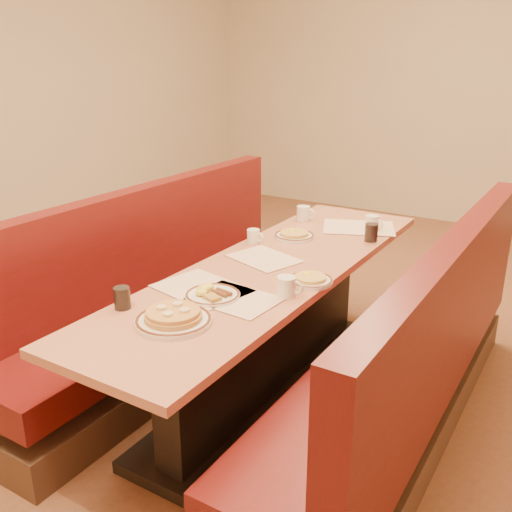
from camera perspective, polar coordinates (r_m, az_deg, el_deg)
The scene contains 19 objects.
ground at distance 3.26m, azimuth 1.56°, elevation -13.40°, with size 8.00×8.00×0.00m, color #9E6647.
room_envelope at distance 2.74m, azimuth 1.96°, elevation 22.92°, with size 6.04×8.04×2.82m.
diner_table at distance 3.07m, azimuth 1.63°, elevation -7.52°, with size 0.70×2.50×0.75m.
booth_left at distance 3.46m, azimuth -8.95°, elevation -4.72°, with size 0.55×2.50×1.05m.
booth_right at distance 2.83m, azimuth 14.81°, elevation -11.07°, with size 0.55×2.50×1.05m.
placemat_near_left at distance 2.63m, azimuth -5.44°, elevation -3.24°, with size 0.41×0.31×0.00m, color beige.
placemat_near_right at distance 2.51m, azimuth -2.12°, elevation -4.30°, with size 0.37×0.28×0.00m, color beige.
placemat_far_left at distance 3.00m, azimuth 0.82°, elevation -0.23°, with size 0.35×0.26×0.00m, color beige.
placemat_far_right at distance 3.60m, azimuth 10.22°, elevation 2.84°, with size 0.43×0.32×0.00m, color beige.
pancake_plate at distance 2.31m, azimuth -8.26°, elevation -6.16°, with size 0.31×0.31×0.07m.
eggs_plate at distance 2.54m, azimuth -4.45°, elevation -3.83°, with size 0.24×0.24×0.05m.
extra_plate_mid at distance 2.71m, azimuth 5.44°, elevation -2.35°, with size 0.22×0.22×0.04m.
extra_plate_far at distance 3.36m, azimuth 3.84°, elevation 2.10°, with size 0.24×0.24×0.05m.
coffee_mug_a at distance 2.53m, azimuth 3.13°, elevation -3.05°, with size 0.12×0.09×0.09m.
coffee_mug_b at distance 3.25m, azimuth -0.21°, elevation 2.01°, with size 0.10×0.07×0.08m.
coffee_mug_c at distance 3.56m, azimuth 11.57°, elevation 3.29°, with size 0.12×0.08×0.09m.
coffee_mug_d at distance 3.71m, azimuth 4.81°, elevation 4.29°, with size 0.12×0.09×0.09m.
soda_tumbler_near at distance 2.48m, azimuth -13.24°, elevation -4.11°, with size 0.07×0.07×0.10m.
soda_tumbler_mid at distance 3.35m, azimuth 11.46°, elevation 2.32°, with size 0.08×0.08×0.10m.
Camera 1 is at (1.36, -2.37, 1.77)m, focal length 40.00 mm.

